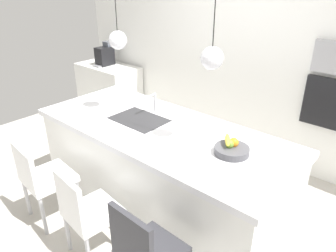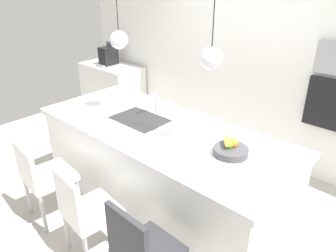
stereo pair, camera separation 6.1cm
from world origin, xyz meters
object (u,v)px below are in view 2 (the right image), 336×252
object	(u,v)px
chair_near	(43,175)
chair_far	(142,251)
coffee_machine	(109,55)
oven	(333,105)
fruit_bowl	(231,150)
chair_middle	(85,210)

from	to	relation	value
chair_near	chair_far	bearing A→B (deg)	-0.17
coffee_machine	oven	size ratio (longest dim) A/B	0.68
chair_near	oven	bearing A→B (deg)	54.78
fruit_bowl	chair_far	distance (m)	1.06
fruit_bowl	chair_near	size ratio (longest dim) A/B	0.34
coffee_machine	oven	xyz separation A→B (m)	(3.53, 0.30, -0.04)
oven	chair_near	world-z (taller)	oven
fruit_bowl	chair_middle	bearing A→B (deg)	-128.42
chair_middle	chair_far	world-z (taller)	chair_far
fruit_bowl	oven	bearing A→B (deg)	78.85
coffee_machine	chair_far	distance (m)	3.89
oven	chair_middle	world-z (taller)	oven
oven	chair_middle	xyz separation A→B (m)	(-1.07, -2.51, -0.49)
coffee_machine	oven	distance (m)	3.54
chair_far	chair_middle	bearing A→B (deg)	179.89
coffee_machine	chair_near	size ratio (longest dim) A/B	0.44
oven	chair_near	bearing A→B (deg)	-125.22
chair_middle	chair_far	size ratio (longest dim) A/B	0.94
coffee_machine	chair_far	size ratio (longest dim) A/B	0.41
oven	chair_far	size ratio (longest dim) A/B	0.61
fruit_bowl	chair_near	bearing A→B (deg)	-146.77
coffee_machine	chair_near	bearing A→B (deg)	-51.59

